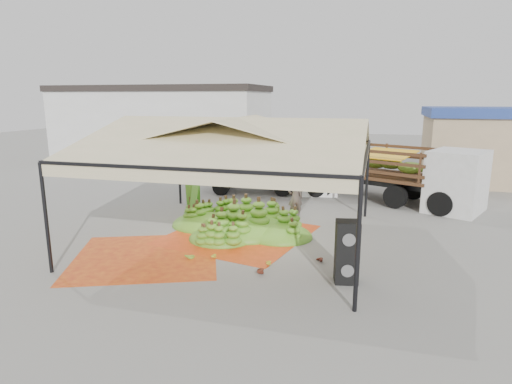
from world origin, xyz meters
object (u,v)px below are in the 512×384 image
(truck_right, at_px, (400,168))
(banana_heap, at_px, (242,215))
(speaker_stack, at_px, (347,252))
(truck_left, at_px, (278,166))
(vendor, at_px, (295,198))

(truck_right, bearing_deg, banana_heap, -107.71)
(speaker_stack, relative_size, truck_left, 0.25)
(banana_heap, bearing_deg, truck_right, 47.60)
(truck_left, bearing_deg, vendor, -79.59)
(speaker_stack, xyz_separation_m, truck_left, (-4.04, 9.96, 0.50))
(speaker_stack, xyz_separation_m, vendor, (-2.37, 5.65, -0.02))
(speaker_stack, bearing_deg, banana_heap, 128.46)
(truck_left, distance_m, truck_right, 5.74)
(truck_left, height_order, truck_right, truck_right)
(speaker_stack, height_order, truck_left, truck_left)
(banana_heap, xyz_separation_m, speaker_stack, (3.83, -3.31, 0.22))
(speaker_stack, distance_m, vendor, 6.13)
(speaker_stack, bearing_deg, truck_left, 101.31)
(speaker_stack, bearing_deg, truck_right, 69.14)
(truck_right, bearing_deg, speaker_stack, -75.42)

